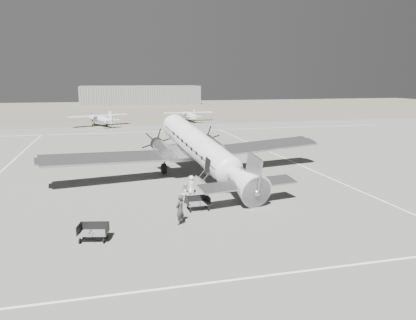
# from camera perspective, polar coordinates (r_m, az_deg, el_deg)

# --- Properties ---
(ground) EXTENTS (260.00, 260.00, 0.00)m
(ground) POSITION_cam_1_polar(r_m,az_deg,el_deg) (32.35, 0.27, -4.71)
(ground) COLOR #61615F
(ground) RESTS_ON ground
(taxi_line_near) EXTENTS (60.00, 0.15, 0.01)m
(taxi_line_near) POSITION_cam_1_polar(r_m,az_deg,el_deg) (19.99, 10.78, -15.39)
(taxi_line_near) COLOR white
(taxi_line_near) RESTS_ON ground
(taxi_line_right) EXTENTS (0.15, 80.00, 0.01)m
(taxi_line_right) POSITION_cam_1_polar(r_m,az_deg,el_deg) (37.12, 18.53, -3.20)
(taxi_line_right) COLOR white
(taxi_line_right) RESTS_ON ground
(taxi_line_horizon) EXTENTS (90.00, 0.15, 0.01)m
(taxi_line_horizon) POSITION_cam_1_polar(r_m,az_deg,el_deg) (71.10, -7.88, 3.98)
(taxi_line_horizon) COLOR white
(taxi_line_horizon) RESTS_ON ground
(grass_infield) EXTENTS (260.00, 90.00, 0.01)m
(grass_infield) POSITION_cam_1_polar(r_m,az_deg,el_deg) (125.66, -10.76, 7.02)
(grass_infield) COLOR #57564A
(grass_infield) RESTS_ON ground
(hangar_main) EXTENTS (42.00, 14.00, 6.60)m
(hangar_main) POSITION_cam_1_polar(r_m,az_deg,el_deg) (150.75, -9.52, 9.00)
(hangar_main) COLOR slate
(hangar_main) RESTS_ON ground
(dc3_airliner) EXTENTS (30.67, 23.89, 5.27)m
(dc3_airliner) POSITION_cam_1_polar(r_m,az_deg,el_deg) (36.14, -0.78, 1.27)
(dc3_airliner) COLOR #A5A6A8
(dc3_airliner) RESTS_ON ground
(light_plane_left) EXTENTS (14.80, 13.71, 2.46)m
(light_plane_left) POSITION_cam_1_polar(r_m,az_deg,el_deg) (81.03, -14.95, 5.46)
(light_plane_left) COLOR silver
(light_plane_left) RESTS_ON ground
(light_plane_right) EXTENTS (11.28, 9.33, 2.26)m
(light_plane_right) POSITION_cam_1_polar(r_m,az_deg,el_deg) (87.78, -2.70, 6.18)
(light_plane_right) COLOR silver
(light_plane_right) RESTS_ON ground
(baggage_cart_near) EXTENTS (1.71, 1.23, 0.95)m
(baggage_cart_near) POSITION_cam_1_polar(r_m,az_deg,el_deg) (28.23, -1.42, -6.11)
(baggage_cart_near) COLOR #595959
(baggage_cart_near) RESTS_ON ground
(baggage_cart_far) EXTENTS (1.95, 1.56, 0.97)m
(baggage_cart_far) POSITION_cam_1_polar(r_m,az_deg,el_deg) (23.93, -15.84, -9.78)
(baggage_cart_far) COLOR #595959
(baggage_cart_far) RESTS_ON ground
(ground_crew) EXTENTS (0.82, 0.81, 1.91)m
(ground_crew) POSITION_cam_1_polar(r_m,az_deg,el_deg) (25.42, -3.96, -6.99)
(ground_crew) COLOR #2F2F2F
(ground_crew) RESTS_ON ground
(ramp_agent) EXTENTS (0.90, 0.95, 1.54)m
(ramp_agent) POSITION_cam_1_polar(r_m,az_deg,el_deg) (29.67, -3.11, -4.67)
(ramp_agent) COLOR beige
(ramp_agent) RESTS_ON ground
(passenger) EXTENTS (0.68, 0.84, 1.48)m
(passenger) POSITION_cam_1_polar(r_m,az_deg,el_deg) (32.08, -2.36, -3.49)
(passenger) COLOR silver
(passenger) RESTS_ON ground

